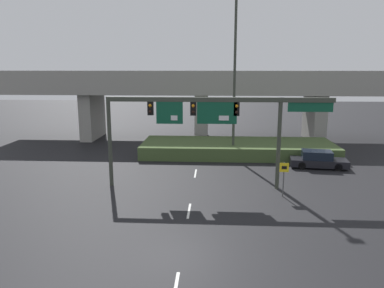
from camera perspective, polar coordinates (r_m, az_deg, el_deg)
ground_plane at (r=18.05m, az=-1.60°, el=-16.39°), size 160.00×160.00×0.00m
lane_markings at (r=30.51m, az=0.54°, el=-4.49°), size 0.14×34.78×0.01m
signal_gantry at (r=25.99m, az=2.67°, el=4.44°), size 15.72×0.44×6.45m
speed_limit_sign at (r=25.46m, az=13.82°, el=-4.51°), size 0.60×0.11×2.37m
highway_light_pole_near at (r=34.88m, az=6.56°, el=12.51°), size 0.70×0.36×17.34m
overpass_bridge at (r=44.25m, az=1.49°, el=8.05°), size 46.60×7.28×8.10m
grass_embankment at (r=37.13m, az=6.94°, el=-0.67°), size 18.62×6.41×1.24m
parked_sedan_near_right at (r=33.86m, az=18.66°, el=-2.30°), size 4.91×2.42×1.47m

